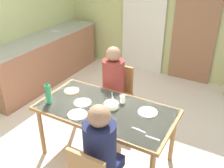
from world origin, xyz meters
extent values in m
plane|color=silver|center=(0.00, 0.00, 0.00)|extent=(6.55, 6.55, 0.00)
cube|color=#C4C982|center=(0.00, 2.52, 1.38)|extent=(4.16, 0.10, 2.75)
cube|color=#C2CD86|center=(-1.98, 0.63, 1.38)|extent=(0.10, 3.78, 2.75)
cube|color=#976648|center=(0.76, 2.44, 1.00)|extent=(0.80, 0.05, 2.00)
cube|color=white|center=(-0.24, 2.42, 1.16)|extent=(0.90, 0.03, 2.31)
cube|color=#9F684C|center=(-1.65, 1.04, 0.43)|extent=(0.60, 2.54, 0.87)
cube|color=#9E9E99|center=(-1.65, 1.04, 0.89)|extent=(0.61, 2.59, 0.03)
cylinder|color=#B7B7BC|center=(-1.65, 1.42, 0.91)|extent=(0.21, 0.21, 0.01)
cube|color=#9E6D3E|center=(0.44, -0.22, 0.70)|extent=(1.59, 0.82, 0.04)
cube|color=beige|center=(0.44, -0.22, 0.72)|extent=(1.53, 0.79, 0.00)
cylinder|color=#9E6D3E|center=(-0.29, -0.56, 0.34)|extent=(0.06, 0.06, 0.68)
cylinder|color=#9E6D3E|center=(-0.29, 0.12, 0.34)|extent=(0.06, 0.06, 0.68)
cylinder|color=#9E6D3E|center=(1.17, 0.12, 0.34)|extent=(0.06, 0.06, 0.68)
cube|color=#9E6D3E|center=(0.18, 0.47, 0.45)|extent=(0.40, 0.40, 0.04)
cube|color=#9E6D3E|center=(0.18, 0.65, 0.66)|extent=(0.38, 0.04, 0.42)
cylinder|color=#9E6D3E|center=(0.35, 0.30, 0.21)|extent=(0.04, 0.04, 0.41)
cylinder|color=#9E6D3E|center=(0.01, 0.30, 0.21)|extent=(0.04, 0.04, 0.41)
cylinder|color=#9E6D3E|center=(0.35, 0.64, 0.21)|extent=(0.04, 0.04, 0.41)
cylinder|color=#9E6D3E|center=(0.01, 0.64, 0.21)|extent=(0.04, 0.04, 0.41)
cube|color=#1B234C|center=(0.76, -0.75, 0.51)|extent=(0.30, 0.22, 0.12)
cylinder|color=#1E2347|center=(0.76, -0.86, 0.77)|extent=(0.30, 0.30, 0.52)
sphere|color=#A87A5B|center=(0.76, -0.86, 1.12)|extent=(0.20, 0.20, 0.20)
cube|color=brown|center=(0.18, 0.31, 0.51)|extent=(0.30, 0.22, 0.12)
cylinder|color=maroon|center=(0.18, 0.42, 0.77)|extent=(0.30, 0.30, 0.52)
sphere|color=#A87A5B|center=(0.18, 0.42, 1.12)|extent=(0.20, 0.20, 0.20)
cylinder|color=#26804E|center=(-0.21, -0.44, 0.84)|extent=(0.07, 0.07, 0.24)
cone|color=#267E49|center=(-0.21, -0.44, 0.98)|extent=(0.05, 0.05, 0.03)
cylinder|color=silver|center=(0.48, -0.16, 0.75)|extent=(0.17, 0.17, 0.05)
cylinder|color=white|center=(0.89, -0.06, 0.73)|extent=(0.22, 0.22, 0.01)
cylinder|color=white|center=(0.23, -0.48, 0.73)|extent=(0.22, 0.22, 0.01)
cylinder|color=white|center=(0.14, -0.25, 0.73)|extent=(0.21, 0.21, 0.01)
cylinder|color=silver|center=(0.51, -0.49, 0.77)|extent=(0.06, 0.06, 0.11)
cylinder|color=silver|center=(0.55, -0.01, 0.77)|extent=(0.06, 0.06, 0.09)
cylinder|color=#DBB77A|center=(-0.14, -0.10, 0.73)|extent=(0.19, 0.19, 0.02)
cube|color=silver|center=(0.93, -0.39, 0.72)|extent=(0.15, 0.02, 0.00)
cube|color=silver|center=(1.10, -0.44, 0.72)|extent=(0.15, 0.02, 0.00)
cube|color=silver|center=(0.44, -0.35, 0.72)|extent=(0.04, 0.15, 0.00)
cube|color=silver|center=(0.36, 0.07, 0.72)|extent=(0.10, 0.13, 0.00)
camera|label=1|loc=(1.73, -2.37, 2.38)|focal=41.85mm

